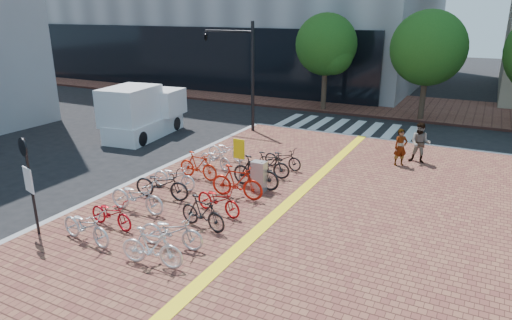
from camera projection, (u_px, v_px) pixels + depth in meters
The scene contains 28 objects.
ground at pixel (194, 226), 13.81m from camera, with size 120.00×120.00×0.00m, color black.
kerb_north at pixel (382, 140), 22.62m from camera, with size 14.00×0.25×0.15m, color gray.
far_sidewalk at pixel (367, 103), 31.52m from camera, with size 70.00×8.00×0.15m, color brown.
crosswalk at pixel (345, 127), 25.41m from camera, with size 7.50×4.00×0.01m.
street_trees at pixel (448, 51), 25.07m from camera, with size 16.20×4.60×6.35m.
bike_0 at pixel (86, 226), 12.42m from camera, with size 0.64×1.84×0.97m, color silver.
bike_1 at pixel (111, 213), 13.32m from camera, with size 0.57×1.64×0.86m, color #A40B15.
bike_2 at pixel (137, 196), 14.30m from camera, with size 0.70×2.00×1.05m, color silver.
bike_3 at pixel (162, 184), 15.33m from camera, with size 0.69×1.98×1.04m, color black.
bike_4 at pixel (174, 176), 16.19m from camera, with size 0.61×1.75×0.92m, color white.
bike_5 at pixel (198, 166), 17.13m from camera, with size 0.49×1.73×1.04m, color red.
bike_6 at pixel (215, 158), 18.31m from camera, with size 0.56×1.61×0.84m, color silver.
bike_7 at pixel (227, 150), 19.26m from camera, with size 0.60×1.73×0.91m, color white.
bike_8 at pixel (152, 247), 11.26m from camera, with size 0.48×1.70×1.02m, color silver.
bike_9 at pixel (172, 231), 12.16m from camera, with size 0.64×1.82×0.96m, color #B9B9BE.
bike_10 at pixel (203, 213), 13.22m from camera, with size 0.47×1.65×0.99m, color black.
bike_11 at pixel (218, 200), 14.20m from camera, with size 0.61×1.74×0.91m, color #A70B0E.
bike_12 at pixel (237, 182), 15.36m from camera, with size 0.54×1.90×1.14m, color #AC190C.
bike_13 at pixel (256, 172), 16.26m from camera, with size 0.54×1.92×1.16m, color black.
bike_14 at pixel (268, 165), 17.25m from camera, with size 0.47×1.68×1.01m, color black.
bike_15 at pixel (283, 158), 18.26m from camera, with size 0.58×1.67×0.88m, color black.
pedestrian_a at pixel (401, 147), 18.55m from camera, with size 0.56×0.36×1.52m, color gray.
pedestrian_b at pixel (420, 143), 18.85m from camera, with size 0.83×0.64×1.70m, color #4D5362.
utility_box at pixel (259, 176), 15.98m from camera, with size 0.50×0.36×1.08m, color #ACACB1.
yellow_sign at pixel (239, 153), 16.51m from camera, with size 0.45×0.11×1.68m.
notice_sign at pixel (28, 175), 12.45m from camera, with size 0.52×0.20×2.87m.
traffic_light_pole at pixel (231, 55), 23.52m from camera, with size 2.99×1.15×5.57m.
box_truck at pixel (143, 113), 23.23m from camera, with size 2.53×4.79×2.65m.
Camera 1 is at (7.38, -10.24, 6.25)m, focal length 32.00 mm.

